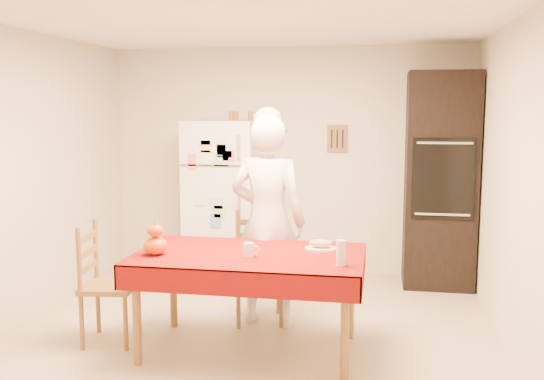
% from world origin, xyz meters
% --- Properties ---
extents(floor, '(4.50, 4.50, 0.00)m').
position_xyz_m(floor, '(0.00, 0.00, 0.00)').
color(floor, tan).
rests_on(floor, ground).
extents(room_shell, '(4.02, 4.52, 2.51)m').
position_xyz_m(room_shell, '(0.00, 0.00, 1.62)').
color(room_shell, beige).
rests_on(room_shell, ground).
extents(refrigerator, '(0.75, 0.74, 1.70)m').
position_xyz_m(refrigerator, '(-0.65, 1.88, 0.85)').
color(refrigerator, white).
rests_on(refrigerator, floor).
extents(oven_cabinet, '(0.70, 0.62, 2.20)m').
position_xyz_m(oven_cabinet, '(1.63, 1.93, 1.10)').
color(oven_cabinet, black).
rests_on(oven_cabinet, floor).
extents(dining_table, '(1.70, 1.00, 0.76)m').
position_xyz_m(dining_table, '(0.07, -0.13, 0.69)').
color(dining_table, brown).
rests_on(dining_table, floor).
extents(chair_far, '(0.50, 0.49, 0.95)m').
position_xyz_m(chair_far, '(0.00, 0.58, 0.51)').
color(chair_far, brown).
rests_on(chair_far, floor).
extents(chair_left, '(0.45, 0.46, 0.95)m').
position_xyz_m(chair_left, '(-1.10, -0.15, 0.51)').
color(chair_left, brown).
rests_on(chair_left, floor).
extents(seated_woman, '(0.70, 0.51, 1.78)m').
position_xyz_m(seated_woman, '(0.10, 0.48, 0.89)').
color(seated_woman, silver).
rests_on(seated_woman, floor).
extents(coffee_mug, '(0.08, 0.08, 0.10)m').
position_xyz_m(coffee_mug, '(0.09, -0.23, 0.81)').
color(coffee_mug, silver).
rests_on(coffee_mug, dining_table).
extents(pumpkin_lower, '(0.18, 0.18, 0.13)m').
position_xyz_m(pumpkin_lower, '(-0.60, -0.30, 0.83)').
color(pumpkin_lower, '#E25605').
rests_on(pumpkin_lower, dining_table).
extents(pumpkin_upper, '(0.12, 0.12, 0.09)m').
position_xyz_m(pumpkin_upper, '(-0.60, -0.30, 0.94)').
color(pumpkin_upper, '#D24204').
rests_on(pumpkin_upper, pumpkin_lower).
extents(wine_glass, '(0.07, 0.07, 0.18)m').
position_xyz_m(wine_glass, '(0.77, -0.37, 0.85)').
color(wine_glass, silver).
rests_on(wine_glass, dining_table).
extents(bread_plate, '(0.24, 0.24, 0.02)m').
position_xyz_m(bread_plate, '(0.59, 0.07, 0.77)').
color(bread_plate, white).
rests_on(bread_plate, dining_table).
extents(bread_loaf, '(0.18, 0.10, 0.06)m').
position_xyz_m(bread_loaf, '(0.59, 0.07, 0.81)').
color(bread_loaf, '#A07A4E').
rests_on(bread_loaf, bread_plate).
extents(spice_jar_left, '(0.05, 0.05, 0.10)m').
position_xyz_m(spice_jar_left, '(-0.57, 1.93, 1.75)').
color(spice_jar_left, '#964F1B').
rests_on(spice_jar_left, refrigerator).
extents(spice_jar_mid, '(0.05, 0.05, 0.10)m').
position_xyz_m(spice_jar_mid, '(-0.51, 1.93, 1.75)').
color(spice_jar_mid, brown).
rests_on(spice_jar_mid, refrigerator).
extents(spice_jar_right, '(0.05, 0.05, 0.10)m').
position_xyz_m(spice_jar_right, '(-0.36, 1.93, 1.75)').
color(spice_jar_right, brown).
rests_on(spice_jar_right, refrigerator).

